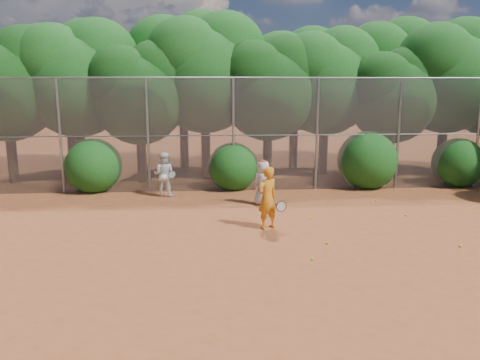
{
  "coord_description": "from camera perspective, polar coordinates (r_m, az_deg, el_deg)",
  "views": [
    {
      "loc": [
        -1.88,
        -10.5,
        3.77
      ],
      "look_at": [
        -1.0,
        2.5,
        1.1
      ],
      "focal_mm": 35.0,
      "sensor_mm": 36.0,
      "label": 1
    }
  ],
  "objects": [
    {
      "name": "tree_1",
      "position": [
        19.71,
        -19.19,
        12.09
      ],
      "size": [
        4.64,
        4.03,
        6.35
      ],
      "color": "black",
      "rests_on": "ground"
    },
    {
      "name": "tree_6",
      "position": [
        19.97,
        18.26,
        10.14
      ],
      "size": [
        3.86,
        3.36,
        5.29
      ],
      "color": "black",
      "rests_on": "ground"
    },
    {
      "name": "fence_back",
      "position": [
        16.69,
        2.22,
        5.66
      ],
      "size": [
        20.05,
        0.09,
        4.03
      ],
      "color": "gray",
      "rests_on": "ground"
    },
    {
      "name": "bush_3",
      "position": [
        19.45,
        25.03,
        2.14
      ],
      "size": [
        1.9,
        1.9,
        1.9
      ],
      "primitive_type": "sphere",
      "color": "#124912",
      "rests_on": "ground"
    },
    {
      "name": "tree_4",
      "position": [
        18.9,
        3.6,
        11.51
      ],
      "size": [
        4.19,
        3.64,
        5.73
      ],
      "color": "black",
      "rests_on": "ground"
    },
    {
      "name": "tree_9",
      "position": [
        22.2,
        -20.19,
        12.35
      ],
      "size": [
        4.83,
        4.2,
        6.62
      ],
      "color": "black",
      "rests_on": "ground"
    },
    {
      "name": "tree_11",
      "position": [
        21.51,
        6.85,
        12.54
      ],
      "size": [
        4.64,
        4.03,
        6.35
      ],
      "color": "black",
      "rests_on": "ground"
    },
    {
      "name": "tree_3",
      "position": [
        19.36,
        -4.15,
        13.4
      ],
      "size": [
        4.89,
        4.26,
        6.7
      ],
      "color": "black",
      "rests_on": "ground"
    },
    {
      "name": "ground",
      "position": [
        11.32,
        5.97,
        -7.94
      ],
      "size": [
        80.0,
        80.0,
        0.0
      ],
      "primitive_type": "plane",
      "color": "#954721",
      "rests_on": "ground"
    },
    {
      "name": "ball_2",
      "position": [
        10.47,
        8.81,
        -9.48
      ],
      "size": [
        0.07,
        0.07,
        0.07
      ],
      "primitive_type": "sphere",
      "color": "#B9D526",
      "rests_on": "ground"
    },
    {
      "name": "ball_3",
      "position": [
        12.28,
        25.26,
        -7.28
      ],
      "size": [
        0.07,
        0.07,
        0.07
      ],
      "primitive_type": "sphere",
      "color": "#B9D526",
      "rests_on": "ground"
    },
    {
      "name": "tree_2",
      "position": [
        18.52,
        -12.06,
        10.75
      ],
      "size": [
        3.99,
        3.47,
        5.47
      ],
      "color": "black",
      "rests_on": "ground"
    },
    {
      "name": "player_yellow",
      "position": [
        12.35,
        3.34,
        -2.19
      ],
      "size": [
        0.86,
        0.66,
        1.67
      ],
      "rotation": [
        0.0,
        0.0,
        3.69
      ],
      "color": "orange",
      "rests_on": "ground"
    },
    {
      "name": "tree_10",
      "position": [
        21.59,
        -6.86,
        13.77
      ],
      "size": [
        5.15,
        4.48,
        7.06
      ],
      "color": "black",
      "rests_on": "ground"
    },
    {
      "name": "bush_1",
      "position": [
        17.07,
        -0.86,
        1.89
      ],
      "size": [
        1.8,
        1.8,
        1.8
      ],
      "primitive_type": "sphere",
      "color": "#124912",
      "rests_on": "ground"
    },
    {
      "name": "tree_0",
      "position": [
        20.03,
        -26.57,
        10.84
      ],
      "size": [
        4.38,
        3.81,
        6.0
      ],
      "color": "black",
      "rests_on": "ground"
    },
    {
      "name": "tree_5",
      "position": [
        20.16,
        10.55,
        12.17
      ],
      "size": [
        4.51,
        3.92,
        6.17
      ],
      "color": "black",
      "rests_on": "ground"
    },
    {
      "name": "bush_0",
      "position": [
        17.52,
        -17.43,
        1.94
      ],
      "size": [
        2.0,
        2.0,
        2.0
      ],
      "primitive_type": "sphere",
      "color": "#124912",
      "rests_on": "ground"
    },
    {
      "name": "bush_2",
      "position": [
        18.0,
        15.26,
        2.63
      ],
      "size": [
        2.2,
        2.2,
        2.2
      ],
      "primitive_type": "sphere",
      "color": "#124912",
      "rests_on": "ground"
    },
    {
      "name": "ball_5",
      "position": [
        15.95,
        16.21,
        -2.44
      ],
      "size": [
        0.07,
        0.07,
        0.07
      ],
      "primitive_type": "sphere",
      "color": "#B9D526",
      "rests_on": "ground"
    },
    {
      "name": "ball_1",
      "position": [
        14.48,
        19.54,
        -4.06
      ],
      "size": [
        0.07,
        0.07,
        0.07
      ],
      "primitive_type": "sphere",
      "color": "#B9D526",
      "rests_on": "ground"
    },
    {
      "name": "tree_12",
      "position": [
        23.34,
        17.8,
        12.85
      ],
      "size": [
        5.02,
        4.37,
        6.88
      ],
      "color": "black",
      "rests_on": "ground"
    },
    {
      "name": "player_teen",
      "position": [
        14.79,
        2.81,
        -0.32
      ],
      "size": [
        0.83,
        0.8,
        1.46
      ],
      "rotation": [
        0.0,
        0.0,
        2.43
      ],
      "color": "silver",
      "rests_on": "ground"
    },
    {
      "name": "player_white",
      "position": [
        16.17,
        -9.28,
        0.69
      ],
      "size": [
        0.9,
        0.8,
        1.52
      ],
      "rotation": [
        0.0,
        0.0,
        2.94
      ],
      "color": "white",
      "rests_on": "ground"
    },
    {
      "name": "ball_0",
      "position": [
        13.54,
        8.64,
        -4.57
      ],
      "size": [
        0.07,
        0.07,
        0.07
      ],
      "primitive_type": "sphere",
      "color": "#B9D526",
      "rests_on": "ground"
    },
    {
      "name": "tree_7",
      "position": [
        21.58,
        24.12,
        11.94
      ],
      "size": [
        4.77,
        4.14,
        6.53
      ],
      "color": "black",
      "rests_on": "ground"
    },
    {
      "name": "ball_4",
      "position": [
        11.51,
        10.61,
        -7.56
      ],
      "size": [
        0.07,
        0.07,
        0.07
      ],
      "primitive_type": "sphere",
      "color": "#B9D526",
      "rests_on": "ground"
    }
  ]
}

